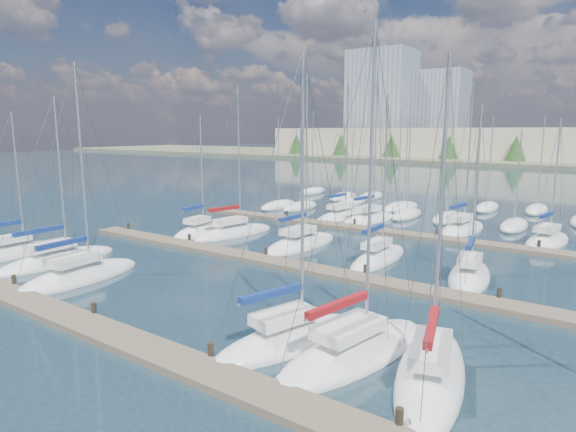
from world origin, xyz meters
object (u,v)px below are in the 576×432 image
Objects in this scene: sailboat_e at (355,352)px; sailboat_d at (290,339)px; sailboat_o at (369,219)px; sailboat_n at (342,216)px; sailboat_f at (431,373)px; sailboat_i at (234,233)px; sailboat_h at (200,232)px; sailboat_a at (16,253)px; sailboat_k at (378,258)px; sailboat_p at (461,229)px; sailboat_j at (301,244)px; sailboat_l at (469,276)px; sailboat_b at (57,260)px; sailboat_c at (80,276)px; sailboat_q at (547,241)px.

sailboat_e is 2.93m from sailboat_d.
sailboat_o reaches higher than sailboat_e.
sailboat_n is 1.18× the size of sailboat_f.
sailboat_e is 24.73m from sailboat_i.
sailboat_d is 0.87× the size of sailboat_o.
sailboat_h is 3.18m from sailboat_i.
sailboat_f is (3.20, 0.05, -0.00)m from sailboat_e.
sailboat_a is (-25.47, 0.58, -0.01)m from sailboat_d.
sailboat_k is 14.09m from sailboat_p.
sailboat_f is at bearing -48.05° from sailboat_n.
sailboat_j is 16.17m from sailboat_p.
sailboat_n reaches higher than sailboat_l.
sailboat_d is 25.47m from sailboat_a.
sailboat_l is (13.89, -14.53, -0.01)m from sailboat_o.
sailboat_i is at bearing 154.01° from sailboat_d.
sailboat_p is 21.07m from sailboat_i.
sailboat_h is at bearing -115.11° from sailboat_o.
sailboat_j is at bearing 50.38° from sailboat_b.
sailboat_k is at bearing 7.99° from sailboat_i.
sailboat_i is at bearing 176.66° from sailboat_k.
sailboat_d is 1.17× the size of sailboat_h.
sailboat_o is at bearing 50.35° from sailboat_h.
sailboat_p is at bearing 49.69° from sailboat_i.
sailboat_p is at bearing 9.20° from sailboat_n.
sailboat_e is at bearing -104.41° from sailboat_l.
sailboat_c is at bearing -82.19° from sailboat_h.
sailboat_k is at bearing -44.93° from sailboat_n.
sailboat_f is at bearing -41.34° from sailboat_j.
sailboat_f reaches higher than sailboat_a.
sailboat_d is at bearing 171.50° from sailboat_f.
sailboat_k is 0.87× the size of sailboat_j.
sailboat_h is at bearing 138.34° from sailboat_f.
sailboat_d is 0.95× the size of sailboat_i.
sailboat_j reaches higher than sailboat_h.
sailboat_o is 1.10× the size of sailboat_i.
sailboat_d is 22.88m from sailboat_i.
sailboat_b is 1.06× the size of sailboat_l.
sailboat_j is (-9.69, 15.45, -0.01)m from sailboat_d.
sailboat_a is at bearing -119.53° from sailboat_h.
sailboat_c is 1.14× the size of sailboat_b.
sailboat_o is 1.24× the size of sailboat_b.
sailboat_o is (3.11, 0.25, -0.01)m from sailboat_n.
sailboat_j is 0.95× the size of sailboat_o.
sailboat_p reaches higher than sailboat_h.
sailboat_i reaches higher than sailboat_a.
sailboat_l is (20.18, 14.11, 0.00)m from sailboat_c.
sailboat_e reaches higher than sailboat_l.
sailboat_p reaches higher than sailboat_q.
sailboat_o reaches higher than sailboat_h.
sailboat_f reaches higher than sailboat_l.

